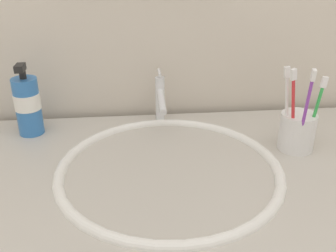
{
  "coord_description": "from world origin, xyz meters",
  "views": [
    {
      "loc": [
        -0.03,
        -0.7,
        1.29
      ],
      "look_at": [
        0.04,
        0.04,
        0.93
      ],
      "focal_mm": 42.16,
      "sensor_mm": 36.0,
      "label": 1
    }
  ],
  "objects_px": {
    "toothbrush_cup": "(297,131)",
    "faucet": "(160,99)",
    "soap_dispenser": "(28,104)",
    "toothbrush_white": "(287,103)",
    "toothbrush_purple": "(306,108)",
    "toothbrush_green": "(316,109)",
    "toothbrush_red": "(293,106)"
  },
  "relations": [
    {
      "from": "toothbrush_white",
      "to": "soap_dispenser",
      "type": "bearing_deg",
      "value": 166.46
    },
    {
      "from": "faucet",
      "to": "toothbrush_green",
      "type": "height_order",
      "value": "toothbrush_green"
    },
    {
      "from": "faucet",
      "to": "toothbrush_green",
      "type": "relative_size",
      "value": 0.8
    },
    {
      "from": "toothbrush_white",
      "to": "toothbrush_green",
      "type": "bearing_deg",
      "value": -12.74
    },
    {
      "from": "toothbrush_cup",
      "to": "soap_dispenser",
      "type": "distance_m",
      "value": 0.64
    },
    {
      "from": "toothbrush_white",
      "to": "soap_dispenser",
      "type": "xyz_separation_m",
      "value": [
        -0.59,
        0.14,
        -0.04
      ]
    },
    {
      "from": "toothbrush_cup",
      "to": "toothbrush_red",
      "type": "bearing_deg",
      "value": -145.24
    },
    {
      "from": "toothbrush_cup",
      "to": "toothbrush_red",
      "type": "xyz_separation_m",
      "value": [
        -0.03,
        -0.02,
        0.07
      ]
    },
    {
      "from": "toothbrush_green",
      "to": "toothbrush_red",
      "type": "relative_size",
      "value": 0.89
    },
    {
      "from": "toothbrush_cup",
      "to": "toothbrush_white",
      "type": "distance_m",
      "value": 0.08
    },
    {
      "from": "toothbrush_red",
      "to": "soap_dispenser",
      "type": "bearing_deg",
      "value": 165.18
    },
    {
      "from": "faucet",
      "to": "toothbrush_purple",
      "type": "relative_size",
      "value": 0.68
    },
    {
      "from": "toothbrush_green",
      "to": "soap_dispenser",
      "type": "height_order",
      "value": "same"
    },
    {
      "from": "toothbrush_purple",
      "to": "toothbrush_cup",
      "type": "bearing_deg",
      "value": 78.4
    },
    {
      "from": "faucet",
      "to": "toothbrush_red",
      "type": "relative_size",
      "value": 0.71
    },
    {
      "from": "toothbrush_green",
      "to": "soap_dispenser",
      "type": "xyz_separation_m",
      "value": [
        -0.66,
        0.16,
        -0.03
      ]
    },
    {
      "from": "toothbrush_cup",
      "to": "faucet",
      "type": "bearing_deg",
      "value": 151.11
    },
    {
      "from": "faucet",
      "to": "toothbrush_red",
      "type": "bearing_deg",
      "value": -34.01
    },
    {
      "from": "toothbrush_cup",
      "to": "toothbrush_white",
      "type": "height_order",
      "value": "toothbrush_white"
    },
    {
      "from": "faucet",
      "to": "toothbrush_white",
      "type": "relative_size",
      "value": 0.72
    },
    {
      "from": "toothbrush_purple",
      "to": "toothbrush_green",
      "type": "bearing_deg",
      "value": 36.02
    },
    {
      "from": "toothbrush_green",
      "to": "toothbrush_cup",
      "type": "bearing_deg",
      "value": 148.66
    },
    {
      "from": "toothbrush_red",
      "to": "soap_dispenser",
      "type": "height_order",
      "value": "toothbrush_red"
    },
    {
      "from": "faucet",
      "to": "soap_dispenser",
      "type": "xyz_separation_m",
      "value": [
        -0.33,
        -0.03,
        0.01
      ]
    },
    {
      "from": "toothbrush_red",
      "to": "toothbrush_white",
      "type": "distance_m",
      "value": 0.02
    },
    {
      "from": "faucet",
      "to": "toothbrush_white",
      "type": "bearing_deg",
      "value": -32.39
    },
    {
      "from": "toothbrush_cup",
      "to": "toothbrush_purple",
      "type": "bearing_deg",
      "value": -101.6
    },
    {
      "from": "faucet",
      "to": "soap_dispenser",
      "type": "distance_m",
      "value": 0.33
    },
    {
      "from": "toothbrush_green",
      "to": "soap_dispenser",
      "type": "distance_m",
      "value": 0.67
    },
    {
      "from": "toothbrush_green",
      "to": "faucet",
      "type": "bearing_deg",
      "value": 150.9
    },
    {
      "from": "toothbrush_purple",
      "to": "soap_dispenser",
      "type": "bearing_deg",
      "value": 163.52
    },
    {
      "from": "faucet",
      "to": "toothbrush_cup",
      "type": "height_order",
      "value": "faucet"
    }
  ]
}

